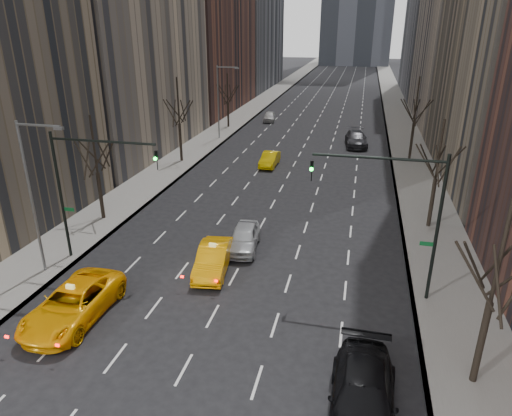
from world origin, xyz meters
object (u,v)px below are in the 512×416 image
Objects in this scene: taxi_suv at (73,304)px; parked_suv_black at (362,398)px; taxi_sedan at (213,259)px; silver_sedan_ahead at (244,238)px.

parked_suv_black is (14.22, -3.10, 0.02)m from taxi_suv.
silver_sedan_ahead is (1.07, 3.31, -0.04)m from taxi_sedan.
taxi_sedan is 0.80× the size of parked_suv_black.
taxi_suv is 14.56m from parked_suv_black.
parked_suv_black is at bearing -53.84° from taxi_sedan.
parked_suv_black is (7.81, -12.57, 0.12)m from silver_sedan_ahead.
taxi_suv is 1.38× the size of silver_sedan_ahead.
taxi_sedan is at bearing 49.29° from taxi_suv.
parked_suv_black reaches higher than taxi_suv.
taxi_suv is at bearing -129.95° from silver_sedan_ahead.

